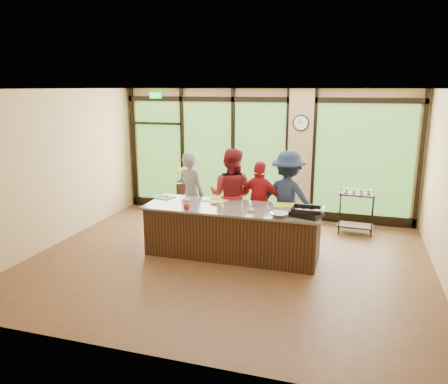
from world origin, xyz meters
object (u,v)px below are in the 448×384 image
Objects in this scene: bar_cart at (356,207)px; cook_right at (288,199)px; cook_left at (191,194)px; roasting_pan at (307,214)px; island_base at (233,232)px; flower_stand at (185,197)px.

cook_right is at bearing -137.54° from bar_cart.
cook_left is 2.65m from roasting_pan.
cook_right is 1.90× the size of bar_cart.
island_base is at bearing 58.14° from cook_right.
roasting_pan is at bearing -8.92° from island_base.
cook_right reaches higher than bar_cart.
roasting_pan is 4.27m from flower_stand.
roasting_pan is (2.46, -1.00, 0.08)m from cook_left.
roasting_pan reaches higher than flower_stand.
cook_left is 3.46m from bar_cart.
cook_left is (-1.10, 0.78, 0.45)m from island_base.
island_base reaches higher than flower_stand.
island_base is 3.17× the size of bar_cart.
roasting_pan is at bearing -107.23° from bar_cart.
roasting_pan is (0.49, -1.06, 0.03)m from cook_right.
roasting_pan is at bearing -57.16° from flower_stand.
flower_stand is (-3.29, 2.66, -0.59)m from roasting_pan.
bar_cart is at bearing -127.73° from cook_right.
flower_stand is 4.14m from bar_cart.
flower_stand is 0.76× the size of bar_cart.
cook_right is (1.97, 0.07, 0.04)m from cook_left.
flower_stand is at bearing 128.31° from island_base.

